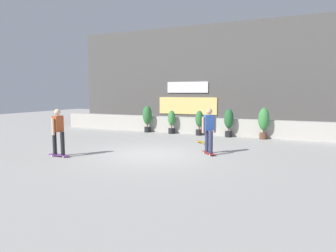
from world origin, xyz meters
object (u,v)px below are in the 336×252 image
potted_plant_1 (172,121)px  skateboard_near_camera (202,142)px  skater_mid_plaza (58,130)px  potted_plant_0 (147,117)px  skater_by_wall_left (209,129)px  potted_plant_4 (264,121)px  potted_plant_2 (199,122)px  potted_plant_3 (229,121)px

potted_plant_1 → skateboard_near_camera: bearing=-43.7°
skater_mid_plaza → skateboard_near_camera: skater_mid_plaza is taller
potted_plant_0 → skater_mid_plaza: (0.36, -7.29, 0.06)m
potted_plant_1 → skater_by_wall_left: skater_by_wall_left is taller
potted_plant_4 → skateboard_near_camera: size_ratio=2.08×
potted_plant_2 → skater_mid_plaza: bearing=-110.7°
potted_plant_2 → potted_plant_4: bearing=0.0°
potted_plant_0 → potted_plant_1: 1.52m
potted_plant_0 → potted_plant_2: 3.12m
potted_plant_2 → skateboard_near_camera: potted_plant_2 is taller
potted_plant_4 → skateboard_near_camera: (-2.33, -2.45, -0.83)m
potted_plant_3 → skater_by_wall_left: skater_by_wall_left is taller
potted_plant_0 → skater_by_wall_left: (5.07, -4.70, 0.06)m
potted_plant_4 → skater_by_wall_left: (-1.33, -4.70, 0.05)m
potted_plant_4 → skater_mid_plaza: bearing=-129.6°
potted_plant_0 → skater_by_wall_left: bearing=-42.8°
potted_plant_2 → potted_plant_3: 1.58m
skater_by_wall_left → potted_plant_2: bearing=112.6°
skater_mid_plaza → skater_by_wall_left: size_ratio=1.00×
potted_plant_3 → skater_mid_plaza: bearing=-120.7°
potted_plant_2 → potted_plant_3: bearing=-0.0°
potted_plant_0 → skater_by_wall_left: skater_by_wall_left is taller
skater_by_wall_left → skater_mid_plaza: bearing=-151.2°
potted_plant_0 → potted_plant_3: 4.69m
potted_plant_0 → potted_plant_4: (6.40, 0.00, 0.01)m
potted_plant_2 → skater_by_wall_left: bearing=-67.4°
skateboard_near_camera → skater_by_wall_left: bearing=-66.0°
potted_plant_4 → skater_mid_plaza: skater_mid_plaza is taller
potted_plant_4 → skateboard_near_camera: 3.48m
potted_plant_3 → skateboard_near_camera: bearing=-104.3°
potted_plant_2 → potted_plant_4: 3.29m
potted_plant_4 → potted_plant_0: bearing=-180.0°
potted_plant_1 → skater_by_wall_left: 5.90m
potted_plant_2 → skater_mid_plaza: size_ratio=0.77×
potted_plant_1 → potted_plant_4: bearing=-0.0°
skater_mid_plaza → potted_plant_4: bearing=50.4°
potted_plant_2 → skater_mid_plaza: (-2.76, -7.29, 0.21)m
potted_plant_0 → skater_mid_plaza: size_ratio=0.89×
potted_plant_1 → potted_plant_3: 3.18m
skateboard_near_camera → potted_plant_4: bearing=46.4°
potted_plant_3 → potted_plant_4: (1.71, 0.00, 0.07)m
potted_plant_0 → potted_plant_3: potted_plant_0 is taller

